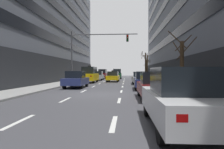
% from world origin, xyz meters
% --- Properties ---
extents(ground_plane, '(120.00, 120.00, 0.00)m').
position_xyz_m(ground_plane, '(0.00, 0.00, 0.00)').
color(ground_plane, '#424247').
extents(sidewalk_left, '(3.14, 80.00, 0.14)m').
position_xyz_m(sidewalk_left, '(-6.20, 0.00, 0.07)').
color(sidewalk_left, gray).
rests_on(sidewalk_left, ground).
extents(sidewalk_right, '(3.14, 80.00, 0.14)m').
position_xyz_m(sidewalk_right, '(6.20, 0.00, 0.07)').
color(sidewalk_right, gray).
rests_on(sidewalk_right, ground).
extents(lane_stripe_l1_s2, '(0.16, 2.00, 0.01)m').
position_xyz_m(lane_stripe_l1_s2, '(-1.54, -8.00, 0.00)').
color(lane_stripe_l1_s2, silver).
rests_on(lane_stripe_l1_s2, ground).
extents(lane_stripe_l1_s3, '(0.16, 2.00, 0.01)m').
position_xyz_m(lane_stripe_l1_s3, '(-1.54, -3.00, 0.00)').
color(lane_stripe_l1_s3, silver).
rests_on(lane_stripe_l1_s3, ground).
extents(lane_stripe_l1_s4, '(0.16, 2.00, 0.01)m').
position_xyz_m(lane_stripe_l1_s4, '(-1.54, 2.00, 0.00)').
color(lane_stripe_l1_s4, silver).
rests_on(lane_stripe_l1_s4, ground).
extents(lane_stripe_l1_s5, '(0.16, 2.00, 0.01)m').
position_xyz_m(lane_stripe_l1_s5, '(-1.54, 7.00, 0.00)').
color(lane_stripe_l1_s5, silver).
rests_on(lane_stripe_l1_s5, ground).
extents(lane_stripe_l1_s6, '(0.16, 2.00, 0.01)m').
position_xyz_m(lane_stripe_l1_s6, '(-1.54, 12.00, 0.00)').
color(lane_stripe_l1_s6, silver).
rests_on(lane_stripe_l1_s6, ground).
extents(lane_stripe_l1_s7, '(0.16, 2.00, 0.01)m').
position_xyz_m(lane_stripe_l1_s7, '(-1.54, 17.00, 0.00)').
color(lane_stripe_l1_s7, silver).
rests_on(lane_stripe_l1_s7, ground).
extents(lane_stripe_l1_s8, '(0.16, 2.00, 0.01)m').
position_xyz_m(lane_stripe_l1_s8, '(-1.54, 22.00, 0.00)').
color(lane_stripe_l1_s8, silver).
rests_on(lane_stripe_l1_s8, ground).
extents(lane_stripe_l1_s9, '(0.16, 2.00, 0.01)m').
position_xyz_m(lane_stripe_l1_s9, '(-1.54, 27.00, 0.00)').
color(lane_stripe_l1_s9, silver).
rests_on(lane_stripe_l1_s9, ground).
extents(lane_stripe_l1_s10, '(0.16, 2.00, 0.01)m').
position_xyz_m(lane_stripe_l1_s10, '(-1.54, 32.00, 0.00)').
color(lane_stripe_l1_s10, silver).
rests_on(lane_stripe_l1_s10, ground).
extents(lane_stripe_l2_s2, '(0.16, 2.00, 0.01)m').
position_xyz_m(lane_stripe_l2_s2, '(1.54, -8.00, 0.00)').
color(lane_stripe_l2_s2, silver).
rests_on(lane_stripe_l2_s2, ground).
extents(lane_stripe_l2_s3, '(0.16, 2.00, 0.01)m').
position_xyz_m(lane_stripe_l2_s3, '(1.54, -3.00, 0.00)').
color(lane_stripe_l2_s3, silver).
rests_on(lane_stripe_l2_s3, ground).
extents(lane_stripe_l2_s4, '(0.16, 2.00, 0.01)m').
position_xyz_m(lane_stripe_l2_s4, '(1.54, 2.00, 0.00)').
color(lane_stripe_l2_s4, silver).
rests_on(lane_stripe_l2_s4, ground).
extents(lane_stripe_l2_s5, '(0.16, 2.00, 0.01)m').
position_xyz_m(lane_stripe_l2_s5, '(1.54, 7.00, 0.00)').
color(lane_stripe_l2_s5, silver).
rests_on(lane_stripe_l2_s5, ground).
extents(lane_stripe_l2_s6, '(0.16, 2.00, 0.01)m').
position_xyz_m(lane_stripe_l2_s6, '(1.54, 12.00, 0.00)').
color(lane_stripe_l2_s6, silver).
rests_on(lane_stripe_l2_s6, ground).
extents(lane_stripe_l2_s7, '(0.16, 2.00, 0.01)m').
position_xyz_m(lane_stripe_l2_s7, '(1.54, 17.00, 0.00)').
color(lane_stripe_l2_s7, silver).
rests_on(lane_stripe_l2_s7, ground).
extents(lane_stripe_l2_s8, '(0.16, 2.00, 0.01)m').
position_xyz_m(lane_stripe_l2_s8, '(1.54, 22.00, 0.00)').
color(lane_stripe_l2_s8, silver).
rests_on(lane_stripe_l2_s8, ground).
extents(lane_stripe_l2_s9, '(0.16, 2.00, 0.01)m').
position_xyz_m(lane_stripe_l2_s9, '(1.54, 27.00, 0.00)').
color(lane_stripe_l2_s9, silver).
rests_on(lane_stripe_l2_s9, ground).
extents(lane_stripe_l2_s10, '(0.16, 2.00, 0.01)m').
position_xyz_m(lane_stripe_l2_s10, '(1.54, 32.00, 0.00)').
color(lane_stripe_l2_s10, silver).
rests_on(lane_stripe_l2_s10, ground).
extents(car_driving_0, '(1.88, 4.41, 1.65)m').
position_xyz_m(car_driving_0, '(-2.99, 5.26, 0.81)').
color(car_driving_0, black).
rests_on(car_driving_0, ground).
extents(car_driving_1, '(1.81, 4.31, 2.09)m').
position_xyz_m(car_driving_1, '(0.04, 28.44, 1.04)').
color(car_driving_1, black).
rests_on(car_driving_1, ground).
extents(car_driving_2, '(1.83, 4.37, 1.64)m').
position_xyz_m(car_driving_2, '(-3.15, 21.82, 0.81)').
color(car_driving_2, black).
rests_on(car_driving_2, ground).
extents(taxi_driving_3, '(1.92, 4.29, 1.76)m').
position_xyz_m(taxi_driving_3, '(-0.08, 16.62, 0.78)').
color(taxi_driving_3, black).
rests_on(taxi_driving_3, ground).
extents(taxi_driving_4, '(2.07, 4.67, 2.42)m').
position_xyz_m(taxi_driving_4, '(-3.23, 13.85, 1.11)').
color(taxi_driving_4, black).
rests_on(taxi_driving_4, ground).
extents(car_driving_5, '(1.92, 4.30, 2.05)m').
position_xyz_m(car_driving_5, '(-3.19, 29.70, 1.02)').
color(car_driving_5, black).
rests_on(car_driving_5, ground).
extents(car_parked_0, '(2.01, 4.69, 1.75)m').
position_xyz_m(car_parked_0, '(3.58, -8.39, 0.86)').
color(car_parked_0, black).
rests_on(car_parked_0, ground).
extents(car_parked_1, '(1.82, 4.24, 1.58)m').
position_xyz_m(car_parked_1, '(3.58, -2.21, 0.78)').
color(car_parked_1, black).
rests_on(car_parked_1, ground).
extents(car_parked_2, '(1.88, 4.33, 1.61)m').
position_xyz_m(car_parked_2, '(3.58, 3.95, 0.79)').
color(car_parked_2, black).
rests_on(car_parked_2, ground).
extents(car_parked_3, '(1.80, 4.20, 1.57)m').
position_xyz_m(car_parked_3, '(3.58, 11.13, 0.77)').
color(car_parked_3, black).
rests_on(car_parked_3, ground).
extents(traffic_signal_0, '(8.46, 0.35, 6.62)m').
position_xyz_m(traffic_signal_0, '(-2.54, 11.20, 4.70)').
color(traffic_signal_0, '#4C4C51').
rests_on(traffic_signal_0, sidewalk_left).
extents(street_tree_0, '(2.12, 2.12, 4.39)m').
position_xyz_m(street_tree_0, '(5.88, 0.40, 2.11)').
color(street_tree_0, '#4C3823').
rests_on(street_tree_0, sidewalk_right).
extents(street_tree_1, '(2.05, 1.74, 5.66)m').
position_xyz_m(street_tree_1, '(5.86, 27.64, 2.98)').
color(street_tree_1, '#4C3823').
rests_on(street_tree_1, sidewalk_right).
extents(street_tree_2, '(1.46, 1.11, 3.88)m').
position_xyz_m(street_tree_2, '(5.92, 25.81, 2.15)').
color(street_tree_2, '#4C3823').
rests_on(street_tree_2, sidewalk_right).
extents(street_tree_3, '(1.51, 1.09, 4.60)m').
position_xyz_m(street_tree_3, '(5.86, 24.08, 2.55)').
color(street_tree_3, '#4C3823').
rests_on(street_tree_3, sidewalk_right).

